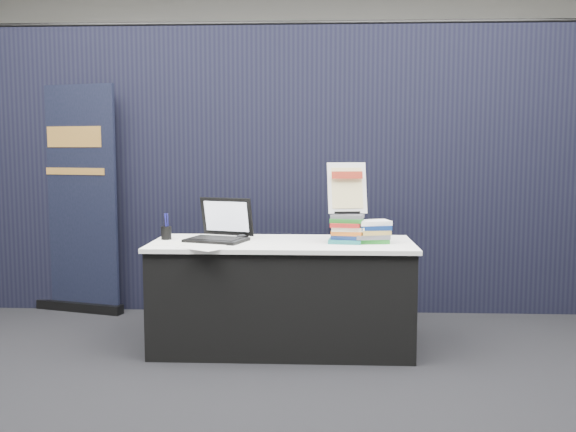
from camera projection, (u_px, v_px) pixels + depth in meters
The scene contains 15 objects.
floor at pixel (277, 375), 3.95m from camera, with size 8.00×8.00×0.00m, color black.
wall_back at pixel (298, 119), 7.74m from camera, with size 8.00×0.02×3.50m, color #A7A69E.
drape_partition at pixel (289, 171), 5.41m from camera, with size 6.00×0.08×2.40m, color black.
display_table at pixel (282, 295), 4.46m from camera, with size 1.80×0.75×0.75m.
laptop at pixel (217, 231), 4.47m from camera, with size 0.46×0.42×0.29m.
mouse at pixel (242, 237), 4.51m from camera, with size 0.08×0.12×0.04m, color black.
brochure_left at pixel (178, 243), 4.34m from camera, with size 0.29×0.21×0.00m, color white.
brochure_mid at pixel (203, 247), 4.15m from camera, with size 0.30×0.21×0.00m, color white.
brochure_right at pixel (214, 243), 4.34m from camera, with size 0.28×0.20×0.00m, color white.
pen_cup at pixel (166, 233), 4.52m from camera, with size 0.07×0.07×0.09m, color black.
book_stack_tall at pixel (347, 229), 4.35m from camera, with size 0.23×0.19×0.20m.
book_stack_short at pixel (372, 232), 4.35m from camera, with size 0.24×0.20×0.15m.
info_sign at pixel (347, 189), 4.35m from camera, with size 0.28×0.15×0.36m.
pullup_banner at pixel (77, 212), 5.43m from camera, with size 0.81×0.32×1.92m.
stacking_chair at pixel (353, 262), 5.30m from camera, with size 0.49×0.51×0.82m.
Camera 1 is at (0.24, -3.82, 1.39)m, focal length 40.00 mm.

